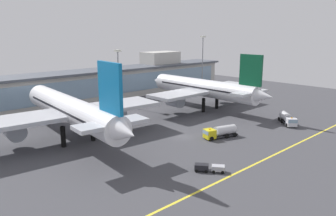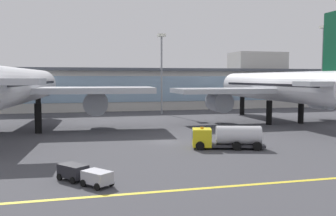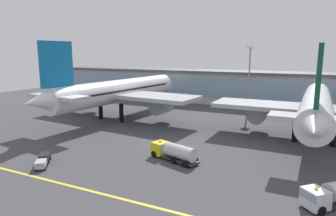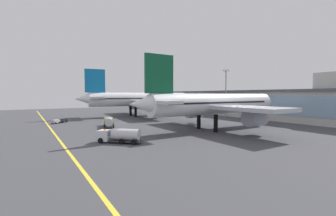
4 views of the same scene
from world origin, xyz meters
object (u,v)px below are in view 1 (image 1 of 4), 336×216
Objects in this scene: airliner_near_right at (204,88)px; apron_light_mast_centre at (203,55)px; baggage_tug_near at (288,119)px; service_truck_far at (209,168)px; apron_light_mast_west at (118,69)px; airliner_near_left at (71,110)px; fuel_tanker_truck at (220,132)px.

apron_light_mast_centre is (30.33, 27.10, 8.52)m from airliner_near_right.
service_truck_far is (-41.65, -5.90, -0.72)m from baggage_tug_near.
airliner_near_right is 2.14× the size of apron_light_mast_centre.
baggage_tug_near is 57.55m from apron_light_mast_west.
baggage_tug_near is 64.18m from apron_light_mast_centre.
airliner_near_left reaches higher than apron_light_mast_west.
airliner_near_left is at bearing 90.61° from airliner_near_right.
apron_light_mast_centre is at bearing 4.71° from apron_light_mast_west.
apron_light_mast_centre is at bearing -86.48° from service_truck_far.
apron_light_mast_centre reaches higher than service_truck_far.
airliner_near_left is 5.94× the size of fuel_tanker_truck.
airliner_near_left is at bearing -22.83° from service_truck_far.
apron_light_mast_centre is (48.72, 4.01, 2.31)m from apron_light_mast_west.
airliner_near_right is 5.44× the size of fuel_tanker_truck.
fuel_tanker_truck is 24.53m from baggage_tug_near.
baggage_tug_near is 0.42× the size of apron_light_mast_west.
fuel_tanker_truck is 1.14× the size of baggage_tug_near.
fuel_tanker_truck is at bearing -95.49° from service_truck_far.
fuel_tanker_truck is (27.40, -23.11, -5.91)m from airliner_near_left.
baggage_tug_near is at bearing -67.95° from apron_light_mast_west.
apron_light_mast_centre is at bearing -118.49° from fuel_tanker_truck.
service_truck_far is at bearing -37.75° from baggage_tug_near.
apron_light_mast_centre is at bearing -65.65° from airliner_near_left.
service_truck_far is 62.87m from apron_light_mast_west.
fuel_tanker_truck is 0.39× the size of apron_light_mast_centre.
airliner_near_left is 10.44× the size of service_truck_far.
apron_light_mast_west reaches higher than fuel_tanker_truck.
airliner_near_right reaches higher than service_truck_far.
service_truck_far is 94.18m from apron_light_mast_centre.
fuel_tanker_truck is at bearing -93.35° from apron_light_mast_west.
airliner_near_left is at bearing -23.18° from fuel_tanker_truck.
airliner_near_left is at bearing -75.04° from baggage_tug_near.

